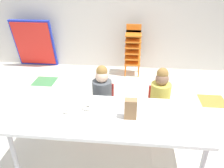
# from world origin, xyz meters

# --- Properties ---
(ground_plane) EXTENTS (6.16, 4.63, 0.02)m
(ground_plane) POSITION_xyz_m (-0.00, -0.00, -0.01)
(ground_plane) COLOR silver
(back_wall) EXTENTS (6.16, 0.10, 2.42)m
(back_wall) POSITION_xyz_m (0.00, 2.32, 1.21)
(back_wall) COLOR beige
(back_wall) RESTS_ON ground_plane
(craft_table) EXTENTS (2.06, 0.81, 0.62)m
(craft_table) POSITION_xyz_m (0.17, -0.58, 0.57)
(craft_table) COLOR white
(craft_table) RESTS_ON ground_plane
(seated_child_near_camera) EXTENTS (0.34, 0.34, 0.92)m
(seated_child_near_camera) POSITION_xyz_m (0.02, 0.06, 0.55)
(seated_child_near_camera) COLOR red
(seated_child_near_camera) RESTS_ON ground_plane
(seated_child_middle_seat) EXTENTS (0.32, 0.32, 0.92)m
(seated_child_middle_seat) POSITION_xyz_m (0.79, 0.06, 0.55)
(seated_child_middle_seat) COLOR red
(seated_child_middle_seat) RESTS_ON ground_plane
(kid_chair_orange_stack) EXTENTS (0.32, 0.30, 1.04)m
(kid_chair_orange_stack) POSITION_xyz_m (0.39, 1.93, 0.58)
(kid_chair_orange_stack) COLOR orange
(kid_chair_orange_stack) RESTS_ON ground_plane
(folded_activity_table) EXTENTS (0.90, 0.29, 1.09)m
(folded_activity_table) POSITION_xyz_m (-1.81, 2.12, 0.54)
(folded_activity_table) COLOR #1E33BF
(folded_activity_table) RESTS_ON ground_plane
(paper_bag_brown) EXTENTS (0.13, 0.09, 0.22)m
(paper_bag_brown) POSITION_xyz_m (0.41, -0.60, 0.73)
(paper_bag_brown) COLOR #9E754C
(paper_bag_brown) RESTS_ON craft_table
(paper_plate_near_edge) EXTENTS (0.18, 0.18, 0.01)m
(paper_plate_near_edge) POSITION_xyz_m (-0.28, -0.57, 0.62)
(paper_plate_near_edge) COLOR white
(paper_plate_near_edge) RESTS_ON craft_table
(paper_plate_center_table) EXTENTS (0.18, 0.18, 0.01)m
(paper_plate_center_table) POSITION_xyz_m (-0.11, -0.68, 0.62)
(paper_plate_center_table) COLOR white
(paper_plate_center_table) RESTS_ON craft_table
(donut_powdered_on_plate) EXTENTS (0.11, 0.11, 0.03)m
(donut_powdered_on_plate) POSITION_xyz_m (-0.28, -0.57, 0.64)
(donut_powdered_on_plate) COLOR white
(donut_powdered_on_plate) RESTS_ON craft_table
(donut_powdered_loose) EXTENTS (0.12, 0.12, 0.04)m
(donut_powdered_loose) POSITION_xyz_m (-0.07, -0.47, 0.64)
(donut_powdered_loose) COLOR white
(donut_powdered_loose) RESTS_ON craft_table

